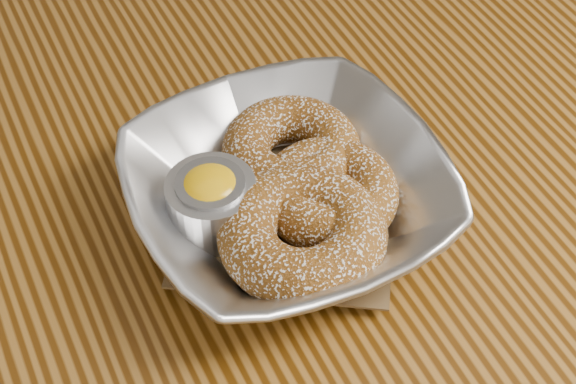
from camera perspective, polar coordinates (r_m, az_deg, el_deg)
name	(u,v)px	position (r m, az deg, el deg)	size (l,w,h in m)	color
table	(323,211)	(0.75, 2.30, -1.24)	(1.20, 0.80, 0.75)	brown
serving_bowl	(288,196)	(0.59, 0.00, -0.26)	(0.21, 0.21, 0.05)	#BABDC2
parchment	(288,212)	(0.60, 0.00, -1.32)	(0.14, 0.14, 0.00)	brown
donut_back	(291,150)	(0.62, 0.22, 2.71)	(0.10, 0.10, 0.03)	brown
donut_front	(302,234)	(0.57, 0.92, -2.73)	(0.11, 0.11, 0.04)	brown
donut_extra	(329,193)	(0.59, 2.65, -0.07)	(0.09, 0.09, 0.03)	brown
ramekin	(212,201)	(0.58, -4.96, -0.60)	(0.06, 0.06, 0.05)	#BABDC2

